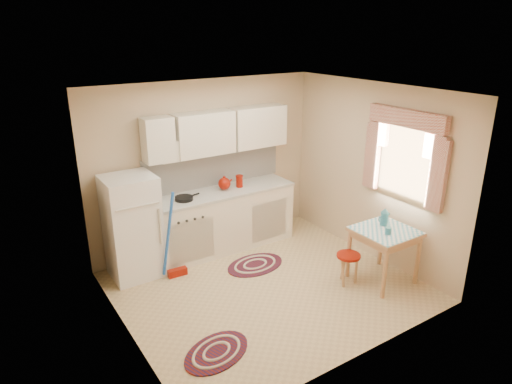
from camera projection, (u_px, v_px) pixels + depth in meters
room_shell at (267, 163)px, 5.64m from camera, size 3.64×3.60×2.52m
fridge at (132, 227)px, 6.00m from camera, size 0.65×0.60×1.40m
broom at (175, 235)px, 5.99m from camera, size 0.29×0.13×1.20m
base_cabinets at (221, 221)px, 6.83m from camera, size 2.25×0.60×0.88m
countertop at (220, 192)px, 6.67m from camera, size 2.27×0.62×0.04m
frying_pan at (184, 198)px, 6.30m from camera, size 0.30×0.30×0.05m
red_kettle at (224, 184)px, 6.66m from camera, size 0.24×0.23×0.20m
red_canister at (239, 182)px, 6.80m from camera, size 0.10×0.10×0.16m
table at (383, 255)px, 5.97m from camera, size 0.72×0.72×0.72m
stool at (348, 269)px, 5.94m from camera, size 0.39×0.39×0.42m
coffee_pot at (384, 217)px, 5.95m from camera, size 0.14×0.13×0.25m
mug at (388, 231)px, 5.72m from camera, size 0.10×0.10×0.10m
rug_center at (255, 265)px, 6.45m from camera, size 0.90×0.64×0.02m
rug_left at (217, 352)px, 4.73m from camera, size 0.91×0.75×0.02m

